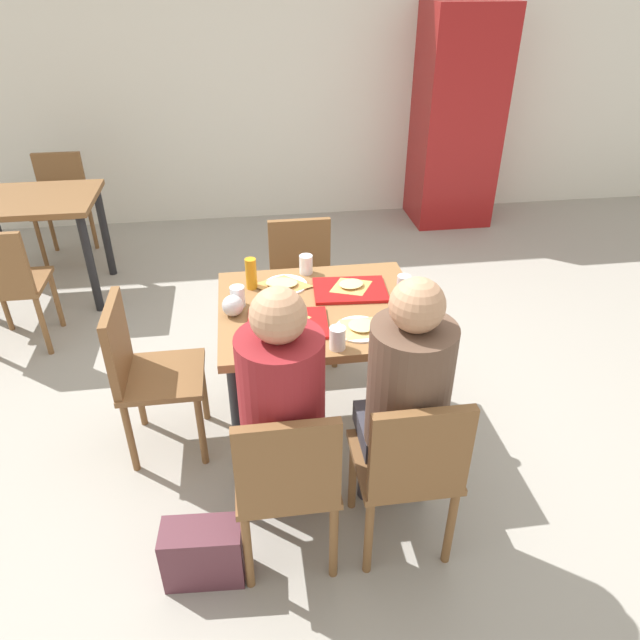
% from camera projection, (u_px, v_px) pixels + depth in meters
% --- Properties ---
extents(ground_plane, '(10.00, 10.00, 0.02)m').
position_uv_depth(ground_plane, '(320.00, 429.00, 3.19)').
color(ground_plane, '#9E998E').
extents(back_wall, '(10.00, 0.10, 2.80)m').
position_uv_depth(back_wall, '(269.00, 63.00, 5.14)').
color(back_wall, silver).
rests_on(back_wall, ground_plane).
extents(main_table, '(0.96, 0.84, 0.77)m').
position_uv_depth(main_table, '(320.00, 326.00, 2.84)').
color(main_table, olive).
rests_on(main_table, ground_plane).
extents(chair_near_left, '(0.40, 0.40, 0.85)m').
position_uv_depth(chair_near_left, '(287.00, 478.00, 2.22)').
color(chair_near_left, brown).
rests_on(chair_near_left, ground_plane).
extents(chair_near_right, '(0.40, 0.40, 0.85)m').
position_uv_depth(chair_near_right, '(410.00, 465.00, 2.28)').
color(chair_near_right, brown).
rests_on(chair_near_right, ground_plane).
extents(chair_far_side, '(0.40, 0.40, 0.85)m').
position_uv_depth(chair_far_side, '(302.00, 279.00, 3.60)').
color(chair_far_side, brown).
rests_on(chair_far_side, ground_plane).
extents(chair_left_end, '(0.40, 0.40, 0.85)m').
position_uv_depth(chair_left_end, '(143.00, 367.00, 2.82)').
color(chair_left_end, brown).
rests_on(chair_left_end, ground_plane).
extents(person_in_red, '(0.32, 0.42, 1.26)m').
position_uv_depth(person_in_red, '(282.00, 404.00, 2.21)').
color(person_in_red, '#383842').
rests_on(person_in_red, ground_plane).
extents(person_in_brown_jacket, '(0.32, 0.42, 1.26)m').
position_uv_depth(person_in_brown_jacket, '(405.00, 393.00, 2.26)').
color(person_in_brown_jacket, '#383842').
rests_on(person_in_brown_jacket, ground_plane).
extents(tray_red_near, '(0.38, 0.29, 0.02)m').
position_uv_depth(tray_red_near, '(288.00, 324.00, 2.63)').
color(tray_red_near, '#B21414').
rests_on(tray_red_near, main_table).
extents(tray_red_far, '(0.38, 0.28, 0.02)m').
position_uv_depth(tray_red_far, '(350.00, 290.00, 2.90)').
color(tray_red_far, '#B21414').
rests_on(tray_red_far, main_table).
extents(paper_plate_center, '(0.22, 0.22, 0.01)m').
position_uv_depth(paper_plate_center, '(285.00, 285.00, 2.96)').
color(paper_plate_center, white).
rests_on(paper_plate_center, main_table).
extents(paper_plate_near_edge, '(0.22, 0.22, 0.01)m').
position_uv_depth(paper_plate_near_edge, '(359.00, 329.00, 2.60)').
color(paper_plate_near_edge, white).
rests_on(paper_plate_near_edge, main_table).
extents(pizza_slice_a, '(0.19, 0.18, 0.02)m').
position_uv_depth(pizza_slice_a, '(282.00, 318.00, 2.64)').
color(pizza_slice_a, tan).
rests_on(pizza_slice_a, tray_red_near).
extents(pizza_slice_b, '(0.22, 0.20, 0.02)m').
position_uv_depth(pizza_slice_b, '(351.00, 285.00, 2.91)').
color(pizza_slice_b, tan).
rests_on(pizza_slice_b, tray_red_far).
extents(pizza_slice_c, '(0.26, 0.20, 0.02)m').
position_uv_depth(pizza_slice_c, '(282.00, 284.00, 2.94)').
color(pizza_slice_c, '#C68C47').
rests_on(pizza_slice_c, paper_plate_center).
extents(pizza_slice_d, '(0.24, 0.24, 0.02)m').
position_uv_depth(pizza_slice_d, '(362.00, 326.00, 2.60)').
color(pizza_slice_d, '#DBAD60').
rests_on(pizza_slice_d, paper_plate_near_edge).
extents(plastic_cup_a, '(0.07, 0.07, 0.10)m').
position_uv_depth(plastic_cup_a, '(306.00, 264.00, 3.05)').
color(plastic_cup_a, white).
rests_on(plastic_cup_a, main_table).
extents(plastic_cup_b, '(0.07, 0.07, 0.10)m').
position_uv_depth(plastic_cup_b, '(337.00, 338.00, 2.46)').
color(plastic_cup_b, white).
rests_on(plastic_cup_b, main_table).
extents(plastic_cup_c, '(0.07, 0.07, 0.10)m').
position_uv_depth(plastic_cup_c, '(238.00, 296.00, 2.76)').
color(plastic_cup_c, white).
rests_on(plastic_cup_c, main_table).
extents(soda_can, '(0.07, 0.07, 0.12)m').
position_uv_depth(soda_can, '(403.00, 287.00, 2.81)').
color(soda_can, '#B7BCC6').
rests_on(soda_can, main_table).
extents(condiment_bottle, '(0.06, 0.06, 0.16)m').
position_uv_depth(condiment_bottle, '(251.00, 274.00, 2.90)').
color(condiment_bottle, orange).
rests_on(condiment_bottle, main_table).
extents(foil_bundle, '(0.10, 0.10, 0.10)m').
position_uv_depth(foil_bundle, '(233.00, 306.00, 2.69)').
color(foil_bundle, silver).
rests_on(foil_bundle, main_table).
extents(handbag, '(0.33, 0.18, 0.28)m').
position_uv_depth(handbag, '(203.00, 553.00, 2.35)').
color(handbag, '#592D38').
rests_on(handbag, ground_plane).
extents(drink_fridge, '(0.70, 0.60, 1.90)m').
position_uv_depth(drink_fridge, '(457.00, 119.00, 5.28)').
color(drink_fridge, maroon).
rests_on(drink_fridge, ground_plane).
extents(background_table, '(0.90, 0.70, 0.77)m').
position_uv_depth(background_table, '(33.00, 216.00, 4.12)').
color(background_table, brown).
rests_on(background_table, ground_plane).
extents(background_chair_near, '(0.40, 0.40, 0.85)m').
position_uv_depth(background_chair_near, '(6.00, 281.00, 3.58)').
color(background_chair_near, brown).
rests_on(background_chair_near, ground_plane).
extents(background_chair_far, '(0.40, 0.40, 0.85)m').
position_uv_depth(background_chair_far, '(62.00, 199.00, 4.81)').
color(background_chair_far, brown).
rests_on(background_chair_far, ground_plane).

